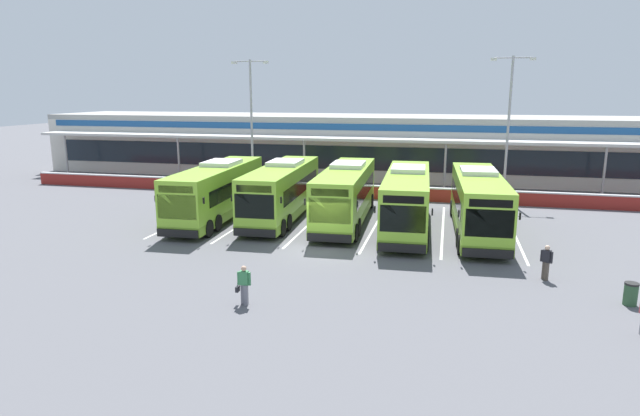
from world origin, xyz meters
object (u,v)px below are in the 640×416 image
Objects in this scene: coach_bus_left_centre at (282,192)px; lamp_post_centre at (509,119)px; pedestrian_in_dark_coat at (546,261)px; litter_bin at (631,294)px; coach_bus_centre at (346,195)px; lamp_post_west at (251,116)px; coach_bus_rightmost at (478,204)px; pedestrian_with_handbag at (244,284)px; coach_bus_leftmost at (217,192)px; coach_bus_right_centre at (407,201)px.

lamp_post_centre is (15.12, 10.37, 4.50)m from coach_bus_left_centre.
pedestrian_in_dark_coat is 1.74× the size of litter_bin.
litter_bin is at bearing -39.28° from coach_bus_centre.
lamp_post_centre is (-0.10, 19.29, 5.42)m from pedestrian_in_dark_coat.
lamp_post_west is (-10.26, 10.40, 4.50)m from coach_bus_centre.
coach_bus_rightmost is at bearing 108.74° from pedestrian_in_dark_coat.
coach_bus_rightmost is 16.74m from pedestrian_with_handbag.
coach_bus_leftmost is 12.42m from lamp_post_west.
coach_bus_right_centre reaches higher than pedestrian_in_dark_coat.
coach_bus_leftmost is 8.57m from coach_bus_centre.
coach_bus_leftmost is 1.00× the size of coach_bus_rightmost.
coach_bus_centre is at bearing 173.13° from coach_bus_rightmost.
lamp_post_centre is at bearing 97.66° from litter_bin.
litter_bin is at bearing -61.81° from coach_bus_rightmost.
lamp_post_west is (-1.75, 11.45, 4.50)m from coach_bus_leftmost.
coach_bus_left_centre is 1.11× the size of lamp_post_west.
coach_bus_leftmost and coach_bus_left_centre have the same top height.
coach_bus_right_centre is at bearing 68.66° from pedestrian_with_handbag.
coach_bus_leftmost is at bearing -149.15° from lamp_post_centre.
litter_bin is (2.81, -2.37, -0.41)m from pedestrian_in_dark_coat.
lamp_post_west is at bearing 109.57° from pedestrian_with_handbag.
litter_bin is (2.91, -21.66, -5.82)m from lamp_post_centre.
coach_bus_centre is 15.68m from lamp_post_centre.
pedestrian_in_dark_coat is (19.38, -7.77, -0.91)m from coach_bus_leftmost.
pedestrian_with_handbag is at bearing -70.43° from lamp_post_west.
pedestrian_in_dark_coat is at bearing 25.75° from pedestrian_with_handbag.
coach_bus_rightmost is 8.32m from pedestrian_in_dark_coat.
pedestrian_with_handbag is 27.19m from lamp_post_west.
lamp_post_west is at bearing 134.61° from coach_bus_centre.
coach_bus_left_centre is 4.35m from coach_bus_centre.
litter_bin is at bearing 13.18° from pedestrian_with_handbag.
lamp_post_centre is (21.03, 0.07, 0.00)m from lamp_post_west.
coach_bus_right_centre is (4.01, -1.03, 0.00)m from coach_bus_centre.
coach_bus_leftmost is 16.72m from coach_bus_rightmost.
coach_bus_left_centre is 8.44m from coach_bus_right_centre.
coach_bus_centre is (8.51, 1.05, 0.00)m from coach_bus_leftmost.
coach_bus_right_centre is 10.42m from pedestrian_in_dark_coat.
lamp_post_west is at bearing -179.81° from lamp_post_centre.
coach_bus_rightmost is at bearing -4.97° from coach_bus_left_centre.
coach_bus_leftmost and coach_bus_right_centre have the same top height.
lamp_post_west is (-21.13, 19.22, 5.42)m from pedestrian_in_dark_coat.
coach_bus_leftmost is at bearing 155.44° from litter_bin.
litter_bin is at bearing -32.05° from coach_bus_left_centre.
coach_bus_rightmost is 12.57m from lamp_post_centre.
coach_bus_leftmost is 20.90m from pedestrian_in_dark_coat.
coach_bus_leftmost is 1.00× the size of coach_bus_left_centre.
pedestrian_with_handbag is at bearing -111.34° from coach_bus_right_centre.
lamp_post_west is at bearing 141.32° from coach_bus_right_centre.
coach_bus_rightmost is 11.65m from litter_bin.
litter_bin is at bearing -82.34° from lamp_post_centre.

